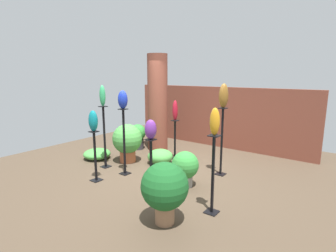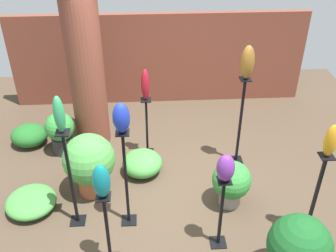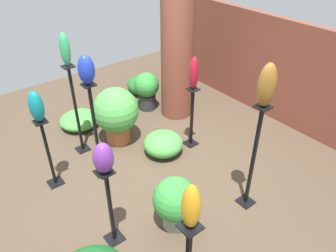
# 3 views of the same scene
# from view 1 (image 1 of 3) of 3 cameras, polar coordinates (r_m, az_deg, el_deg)

# --- Properties ---
(ground_plane) EXTENTS (8.00, 8.00, 0.00)m
(ground_plane) POSITION_cam_1_polar(r_m,az_deg,el_deg) (5.93, -1.83, -9.98)
(ground_plane) COLOR #4C3D2D
(brick_wall_back) EXTENTS (5.60, 0.12, 1.78)m
(brick_wall_back) POSITION_cam_1_polar(r_m,az_deg,el_deg) (7.97, 10.53, 1.97)
(brick_wall_back) COLOR brown
(brick_wall_back) RESTS_ON ground
(brick_pillar) EXTENTS (0.56, 0.56, 2.70)m
(brick_pillar) POSITION_cam_1_polar(r_m,az_deg,el_deg) (7.43, -2.28, 5.05)
(brick_pillar) COLOR brown
(brick_pillar) RESTS_ON ground
(pedestal_bronze) EXTENTS (0.20, 0.20, 1.46)m
(pedestal_bronze) POSITION_cam_1_polar(r_m,az_deg,el_deg) (5.71, 11.59, -3.94)
(pedestal_bronze) COLOR black
(pedestal_bronze) RESTS_ON ground
(pedestal_cobalt) EXTENTS (0.20, 0.20, 1.44)m
(pedestal_cobalt) POSITION_cam_1_polar(r_m,az_deg,el_deg) (5.71, -9.50, -3.98)
(pedestal_cobalt) COLOR black
(pedestal_cobalt) RESTS_ON ground
(pedestal_violet) EXTENTS (0.20, 0.20, 1.04)m
(pedestal_violet) POSITION_cam_1_polar(r_m,az_deg,el_deg) (4.72, -3.69, -9.55)
(pedestal_violet) COLOR black
(pedestal_violet) RESTS_ON ground
(pedestal_teal) EXTENTS (0.20, 0.20, 1.04)m
(pedestal_teal) POSITION_cam_1_polar(r_m,az_deg,el_deg) (5.53, -15.54, -6.84)
(pedestal_teal) COLOR black
(pedestal_teal) RESTS_ON ground
(pedestal_ruby) EXTENTS (0.20, 0.20, 1.01)m
(pedestal_ruby) POSITION_cam_1_polar(r_m,az_deg,el_deg) (6.69, 1.52, -3.39)
(pedestal_ruby) COLOR black
(pedestal_ruby) RESTS_ON ground
(pedestal_jade) EXTENTS (0.20, 0.20, 1.44)m
(pedestal_jade) POSITION_cam_1_polar(r_m,az_deg,el_deg) (6.23, -13.64, -2.86)
(pedestal_jade) COLOR black
(pedestal_jade) RESTS_ON ground
(pedestal_amber) EXTENTS (0.20, 0.20, 1.25)m
(pedestal_amber) POSITION_cam_1_polar(r_m,az_deg,el_deg) (4.16, 9.72, -11.11)
(pedestal_amber) COLOR black
(pedestal_amber) RESTS_ON ground
(art_vase_bronze) EXTENTS (0.19, 0.20, 0.50)m
(art_vase_bronze) POSITION_cam_1_polar(r_m,az_deg,el_deg) (5.53, 12.01, 6.46)
(art_vase_bronze) COLOR brown
(art_vase_bronze) RESTS_ON pedestal_bronze
(art_vase_cobalt) EXTENTS (0.20, 0.21, 0.38)m
(art_vase_cobalt) POSITION_cam_1_polar(r_m,az_deg,el_deg) (5.54, -9.82, 5.67)
(art_vase_cobalt) COLOR #192D9E
(art_vase_cobalt) RESTS_ON pedestal_cobalt
(art_vase_violet) EXTENTS (0.21, 0.21, 0.34)m
(art_vase_violet) POSITION_cam_1_polar(r_m,az_deg,el_deg) (4.51, -3.80, -0.74)
(art_vase_violet) COLOR #6B2D8C
(art_vase_violet) RESTS_ON pedestal_violet
(art_vase_teal) EXTENTS (0.19, 0.18, 0.42)m
(art_vase_teal) POSITION_cam_1_polar(r_m,az_deg,el_deg) (5.35, -15.98, 1.07)
(art_vase_teal) COLOR #0F727A
(art_vase_teal) RESTS_ON pedestal_teal
(art_vase_ruby) EXTENTS (0.13, 0.14, 0.50)m
(art_vase_ruby) POSITION_cam_1_polar(r_m,az_deg,el_deg) (6.54, 1.55, 3.42)
(art_vase_ruby) COLOR maroon
(art_vase_ruby) RESTS_ON pedestal_ruby
(art_vase_jade) EXTENTS (0.13, 0.14, 0.47)m
(art_vase_jade) POSITION_cam_1_polar(r_m,az_deg,el_deg) (6.07, -14.07, 6.42)
(art_vase_jade) COLOR #2D9356
(art_vase_jade) RESTS_ON pedestal_jade
(art_vase_amber) EXTENTS (0.15, 0.14, 0.41)m
(art_vase_amber) POSITION_cam_1_polar(r_m,az_deg,el_deg) (3.91, 10.15, 0.97)
(art_vase_amber) COLOR orange
(art_vase_amber) RESTS_ON pedestal_amber
(potted_plant_near_pillar) EXTENTS (0.53, 0.53, 0.69)m
(potted_plant_near_pillar) POSITION_cam_1_polar(r_m,az_deg,el_deg) (5.12, 3.74, -8.82)
(potted_plant_near_pillar) COLOR gray
(potted_plant_near_pillar) RESTS_ON ground
(potted_plant_mid_left) EXTENTS (0.73, 0.73, 0.95)m
(potted_plant_mid_left) POSITION_cam_1_polar(r_m,az_deg,el_deg) (6.53, -8.85, -3.13)
(potted_plant_mid_left) COLOR #B25B38
(potted_plant_mid_left) RESTS_ON ground
(potted_plant_front_right) EXTENTS (0.47, 0.47, 0.73)m
(potted_plant_front_right) POSITION_cam_1_polar(r_m,az_deg,el_deg) (7.65, -6.58, -1.97)
(potted_plant_front_right) COLOR #2D2D33
(potted_plant_front_right) RESTS_ON ground
(potted_plant_back_center) EXTENTS (0.69, 0.69, 0.92)m
(potted_plant_back_center) POSITION_cam_1_polar(r_m,az_deg,el_deg) (3.85, -0.72, -13.30)
(potted_plant_back_center) COLOR #936B4C
(potted_plant_back_center) RESTS_ON ground
(foliage_bed_east) EXTENTS (0.69, 0.69, 0.26)m
(foliage_bed_east) POSITION_cam_1_polar(r_m,az_deg,el_deg) (7.03, -15.19, -5.87)
(foliage_bed_east) COLOR #479942
(foliage_bed_east) RESTS_ON ground
(foliage_bed_west) EXTENTS (0.61, 0.54, 0.36)m
(foliage_bed_west) POSITION_cam_1_polar(r_m,az_deg,el_deg) (8.28, -8.36, -2.64)
(foliage_bed_west) COLOR #236B28
(foliage_bed_west) RESTS_ON ground
(foliage_bed_center) EXTENTS (0.61, 0.62, 0.35)m
(foliage_bed_center) POSITION_cam_1_polar(r_m,az_deg,el_deg) (6.44, -1.72, -6.62)
(foliage_bed_center) COLOR #479942
(foliage_bed_center) RESTS_ON ground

